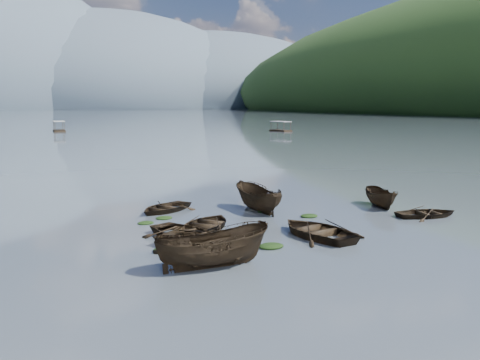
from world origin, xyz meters
name	(u,v)px	position (x,y,z in m)	size (l,w,h in m)	color
ground_plane	(353,263)	(0.00, 0.00, 0.00)	(2400.00, 2400.00, 0.00)	#48515A
haze_mtn_c	(105,108)	(140.00, 900.00, 0.00)	(520.00, 520.00, 260.00)	#475666
haze_mtn_d	(206,108)	(320.00, 900.00, 0.00)	(520.00, 520.00, 220.00)	#475666
rowboat_0	(206,250)	(-4.98, 4.49, 0.00)	(3.63, 5.09, 1.05)	black
rowboat_1	(207,229)	(-3.47, 8.48, 0.00)	(3.05, 4.27, 0.88)	black
rowboat_2	(214,267)	(-5.63, 1.83, 0.00)	(1.87, 4.98, 1.92)	black
rowboat_3	(317,236)	(1.09, 4.65, 0.00)	(3.51, 4.92, 1.02)	black
rowboat_4	(427,217)	(9.67, 6.13, 0.00)	(2.73, 3.82, 0.79)	black
rowboat_5	(381,207)	(9.10, 9.72, 0.00)	(1.46, 3.89, 1.50)	black
rowboat_6	(185,238)	(-5.23, 6.95, 0.00)	(3.19, 4.47, 0.93)	black
rowboat_7	(165,211)	(-4.29, 14.00, 0.00)	(2.87, 4.02, 0.83)	black
rowboat_8	(257,211)	(1.07, 11.72, 0.00)	(1.82, 4.85, 1.87)	black
weed_clump_0	(233,248)	(-3.69, 4.32, 0.00)	(0.97, 0.80, 0.21)	black
weed_clump_1	(166,251)	(-6.76, 5.04, 0.00)	(1.14, 0.91, 0.25)	black
weed_clump_2	(271,248)	(-2.06, 3.62, 0.00)	(1.22, 0.98, 0.27)	black
weed_clump_3	(264,212)	(1.31, 11.28, 0.00)	(0.82, 0.69, 0.18)	black
weed_clump_5	(146,224)	(-6.24, 10.99, 0.00)	(0.93, 0.75, 0.20)	black
weed_clump_6	(164,219)	(-4.94, 11.85, 0.00)	(0.98, 0.82, 0.20)	black
weed_clump_7	(309,217)	(3.16, 8.90, 0.00)	(1.07, 0.86, 0.23)	black
pontoon_centre	(59,131)	(-1.17, 121.44, 0.00)	(2.66, 6.40, 2.45)	black
pontoon_right	(281,131)	(49.33, 99.81, 0.00)	(2.58, 6.20, 2.38)	black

